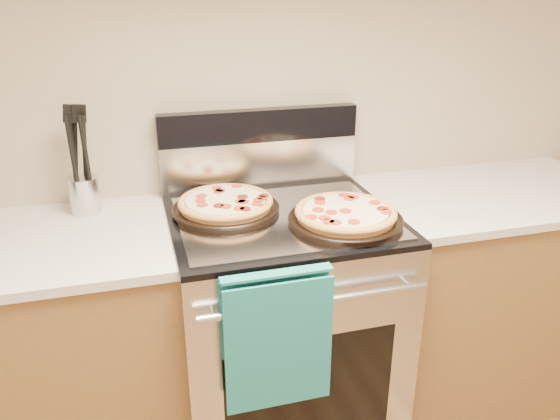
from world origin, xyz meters
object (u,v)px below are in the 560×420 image
object	(u,v)px
range_body	(282,330)
pepperoni_pizza_back	(226,205)
utensil_crock	(85,195)
pepperoni_pizza_front	(346,215)

from	to	relation	value
range_body	pepperoni_pizza_back	xyz separation A→B (m)	(-0.18, 0.07, 0.50)
range_body	utensil_crock	size ratio (longest dim) A/B	6.94
pepperoni_pizza_front	utensil_crock	distance (m)	0.90
utensil_crock	range_body	bearing A→B (deg)	-19.86
pepperoni_pizza_front	utensil_crock	bearing A→B (deg)	156.25
range_body	utensil_crock	world-z (taller)	utensil_crock
pepperoni_pizza_front	utensil_crock	world-z (taller)	utensil_crock
utensil_crock	pepperoni_pizza_front	bearing A→B (deg)	-23.75
range_body	pepperoni_pizza_front	bearing A→B (deg)	-35.84
range_body	pepperoni_pizza_front	xyz separation A→B (m)	(0.18, -0.13, 0.50)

